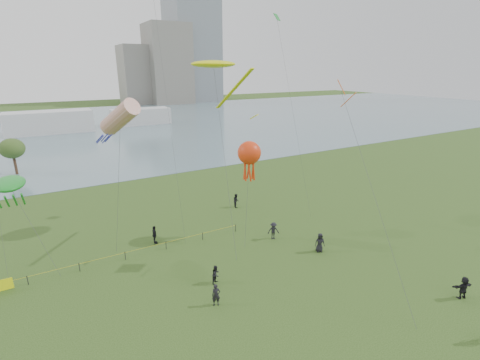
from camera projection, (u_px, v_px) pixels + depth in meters
ground_plane at (310, 324)px, 24.67m from camera, size 400.00×400.00×0.00m
lake at (94, 127)px, 107.05m from camera, size 400.00×120.00×0.08m
building_mid at (168, 64)px, 174.17m from camera, size 20.00×20.00×38.00m
building_low at (138, 75)px, 173.99m from camera, size 16.00×18.00×28.00m
pavilion_left at (50, 122)px, 96.30m from camera, size 22.00×8.00×6.00m
pavilion_right at (141, 116)px, 111.30m from camera, size 18.00×7.00×5.00m
fence at (53, 273)px, 29.92m from camera, size 24.07×0.07×1.05m
spectator_a at (216, 274)px, 29.21m from camera, size 1.00×0.96×1.63m
spectator_b at (273, 231)px, 36.75m from camera, size 1.39×1.09×1.89m
spectator_c at (155, 235)px, 35.79m from camera, size 0.63×1.19×1.94m
spectator_d at (320, 243)px, 34.20m from camera, size 1.13×0.98×1.95m
spectator_e at (463, 288)px, 27.24m from camera, size 1.82×1.05×1.87m
spectator_f at (216, 295)px, 26.44m from camera, size 0.75×0.60×1.78m
spectator_g at (236, 200)px, 45.25m from camera, size 0.85×1.00×1.79m
kite_stingray at (214, 65)px, 35.96m from camera, size 4.94×10.55×18.14m
kite_windsock at (120, 117)px, 31.91m from camera, size 4.18×5.00×14.89m
kite_creature at (9, 184)px, 28.52m from camera, size 3.73×4.66×8.74m
kite_octopus at (249, 153)px, 35.33m from camera, size 3.07×3.51×10.33m
kite_delta at (345, 97)px, 29.35m from camera, size 3.01×11.99×16.45m
small_kites at (150, 0)px, 32.98m from camera, size 29.76×1.88×7.36m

